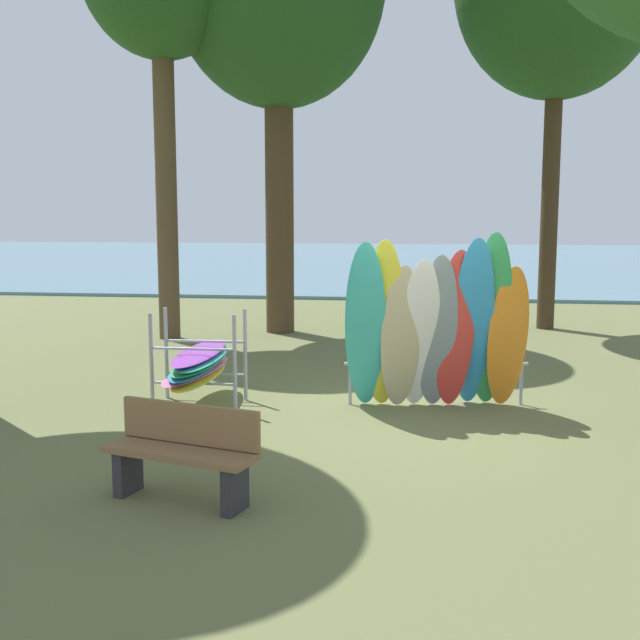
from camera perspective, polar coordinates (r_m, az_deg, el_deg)
The scene contains 5 objects.
ground_plane at distance 10.00m, azimuth 6.57°, elevation -6.96°, with size 80.00×80.00×0.00m, color #60663D.
lake_water at distance 40.47m, azimuth 7.34°, elevation 4.30°, with size 80.00×36.00×0.10m, color slate.
leaning_board_pile at distance 10.20m, azimuth 8.40°, elevation -0.71°, with size 2.41×1.09×2.30m.
board_storage_rack at distance 10.57m, azimuth -8.69°, elevation -3.12°, with size 1.15×2.13×1.25m.
park_bench at distance 7.18m, azimuth -9.84°, elevation -9.26°, with size 1.46×0.79×0.85m.
Camera 1 is at (0.13, -9.66, 2.56)m, focal length 44.46 mm.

